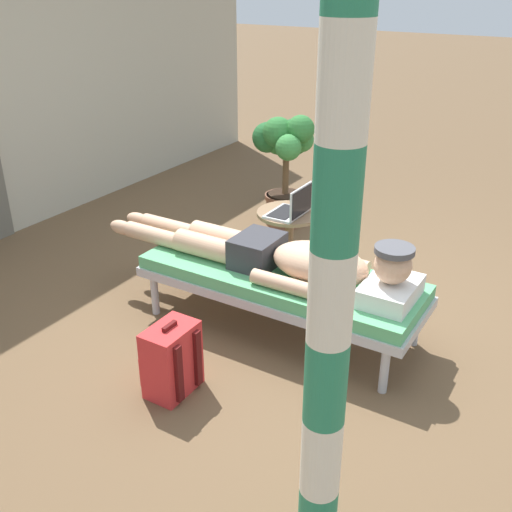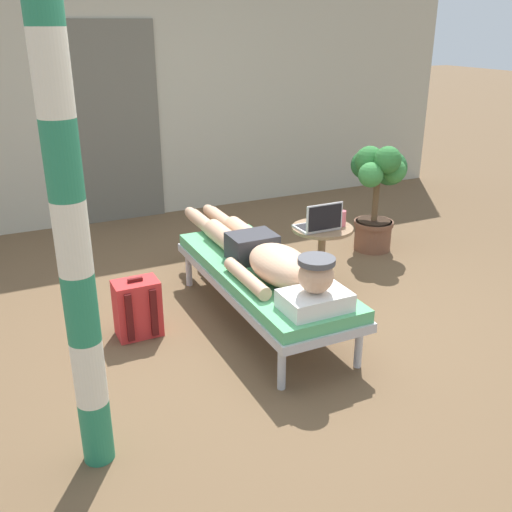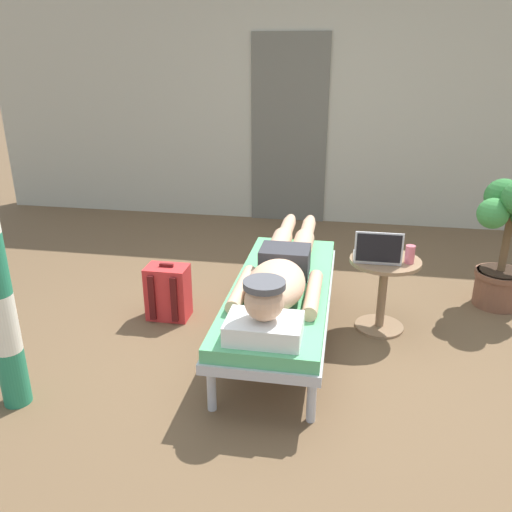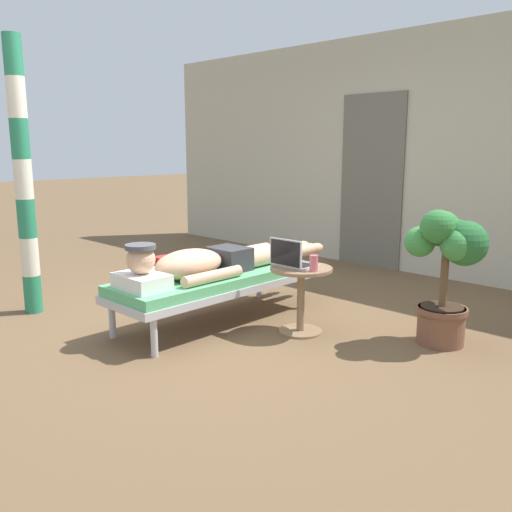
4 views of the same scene
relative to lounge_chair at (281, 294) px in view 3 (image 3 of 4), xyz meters
name	(u,v)px [view 3 (image 3 of 4)]	position (x,y,z in m)	size (l,w,h in m)	color
ground_plane	(295,348)	(0.11, -0.09, -0.35)	(40.00, 40.00, 0.00)	brown
house_wall_back	(317,100)	(0.00, 2.87, 1.00)	(7.60, 0.20, 2.70)	#B2AD99
house_door_panel	(289,131)	(-0.29, 2.76, 0.67)	(0.84, 0.03, 2.04)	#625F54
lounge_chair	(281,294)	(0.00, 0.00, 0.00)	(0.64, 1.81, 0.42)	#B7B7BC
person_reclining	(281,272)	(0.00, -0.03, 0.17)	(0.53, 2.17, 0.33)	white
side_table	(383,282)	(0.67, 0.30, 0.01)	(0.48, 0.48, 0.52)	#8C6B4C
laptop	(377,253)	(0.61, 0.24, 0.24)	(0.31, 0.24, 0.23)	silver
drink_glass	(410,254)	(0.82, 0.26, 0.24)	(0.06, 0.06, 0.12)	#D86672
backpack	(168,292)	(-0.85, 0.19, -0.15)	(0.30, 0.26, 0.42)	red
potted_plant	(511,226)	(1.59, 0.84, 0.29)	(0.56, 0.57, 1.01)	brown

